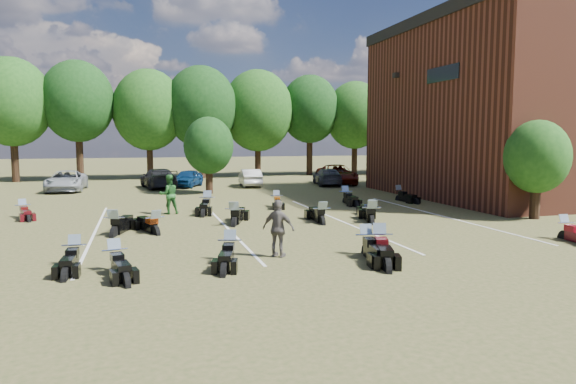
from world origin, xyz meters
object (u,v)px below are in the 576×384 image
object	(u,v)px
motorcycle_14	(23,217)
person_green	(169,194)
car_4	(187,178)
motorcycle_3	(230,261)
person_grey	(278,229)

from	to	relation	value
motorcycle_14	person_green	bearing A→B (deg)	-25.43
car_4	motorcycle_3	distance (m)	23.51
car_4	person_grey	size ratio (longest dim) A/B	2.16
motorcycle_3	person_green	bearing A→B (deg)	112.12
car_4	motorcycle_14	bearing A→B (deg)	-100.10
motorcycle_3	motorcycle_14	distance (m)	13.16
motorcycle_3	motorcycle_14	bearing A→B (deg)	140.61
person_green	motorcycle_14	bearing A→B (deg)	-17.61
car_4	motorcycle_3	bearing A→B (deg)	-68.63
car_4	motorcycle_3	size ratio (longest dim) A/B	1.69
person_green	motorcycle_14	world-z (taller)	person_green
person_grey	person_green	bearing A→B (deg)	-35.98
person_green	car_4	bearing A→B (deg)	-109.71
car_4	person_green	bearing A→B (deg)	-75.18
motorcycle_3	motorcycle_14	size ratio (longest dim) A/B	1.07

